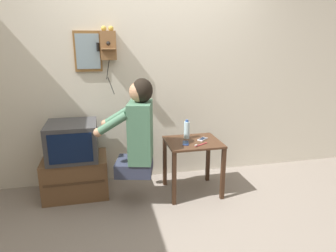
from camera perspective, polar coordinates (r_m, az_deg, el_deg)
The scene contains 12 objects.
ground_plane at distance 2.82m, azimuth 1.22°, elevation -19.44°, with size 14.00×14.00×0.00m, color slate.
wall_back at distance 3.52m, azimuth -3.51°, elevation 10.03°, with size 6.80×0.05×2.55m.
side_table at distance 3.27m, azimuth 4.75°, elevation -4.87°, with size 0.58×0.50×0.60m.
person at distance 2.97m, azimuth -5.77°, elevation -0.77°, with size 0.60×0.49×0.97m.
tv_stand at distance 3.47m, azimuth -17.08°, elevation -9.00°, with size 0.67×0.50×0.43m.
television at distance 3.30m, azimuth -17.73°, elevation -2.70°, with size 0.51×0.50×0.39m.
wall_phone_antique at distance 3.37m, azimuth -11.36°, elevation 14.95°, with size 0.21×0.18×0.73m.
framed_picture at distance 3.42m, azimuth -15.02°, elevation 13.57°, with size 0.29×0.03×0.43m.
cell_phone_held at distance 3.14m, azimuth 3.38°, elevation -3.27°, with size 0.09×0.14×0.01m.
cell_phone_spare at distance 3.29m, azimuth 6.60°, elevation -2.49°, with size 0.13×0.13×0.01m.
water_bottle at distance 3.29m, azimuth 3.60°, elevation -0.71°, with size 0.06×0.06×0.21m.
toothbrush at distance 3.11m, azimuth 6.16°, elevation -3.55°, with size 0.16×0.10×0.02m.
Camera 1 is at (-0.56, -2.23, 1.63)m, focal length 32.00 mm.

